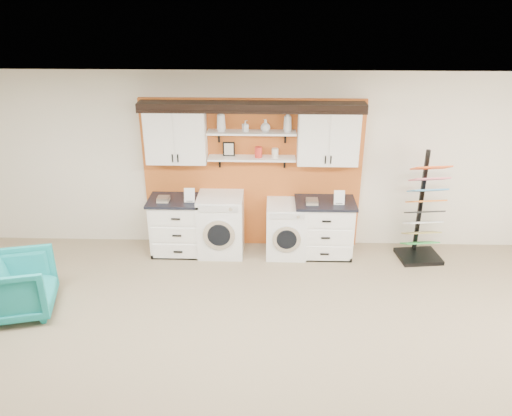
{
  "coord_description": "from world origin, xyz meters",
  "views": [
    {
      "loc": [
        0.29,
        -3.38,
        3.94
      ],
      "look_at": [
        0.11,
        2.3,
        1.38
      ],
      "focal_mm": 35.0,
      "sensor_mm": 36.0,
      "label": 1
    }
  ],
  "objects_px": {
    "base_cabinet_left": "(180,225)",
    "washer": "(221,224)",
    "dryer": "(286,229)",
    "sample_rack": "(422,227)",
    "armchair": "(18,286)",
    "base_cabinet_right": "(324,228)"
  },
  "relations": [
    {
      "from": "base_cabinet_left",
      "to": "washer",
      "type": "height_order",
      "value": "washer"
    },
    {
      "from": "base_cabinet_left",
      "to": "washer",
      "type": "xyz_separation_m",
      "value": [
        0.65,
        -0.0,
        0.03
      ]
    },
    {
      "from": "dryer",
      "to": "sample_rack",
      "type": "height_order",
      "value": "sample_rack"
    },
    {
      "from": "washer",
      "to": "armchair",
      "type": "bearing_deg",
      "value": -145.74
    },
    {
      "from": "sample_rack",
      "to": "washer",
      "type": "bearing_deg",
      "value": 171.31
    },
    {
      "from": "base_cabinet_left",
      "to": "armchair",
      "type": "bearing_deg",
      "value": -137.19
    },
    {
      "from": "dryer",
      "to": "armchair",
      "type": "distance_m",
      "value": 3.87
    },
    {
      "from": "washer",
      "to": "sample_rack",
      "type": "relative_size",
      "value": 0.57
    },
    {
      "from": "base_cabinet_right",
      "to": "sample_rack",
      "type": "distance_m",
      "value": 1.5
    },
    {
      "from": "washer",
      "to": "armchair",
      "type": "height_order",
      "value": "washer"
    },
    {
      "from": "sample_rack",
      "to": "base_cabinet_right",
      "type": "bearing_deg",
      "value": 169.36
    },
    {
      "from": "dryer",
      "to": "armchair",
      "type": "xyz_separation_m",
      "value": [
        -3.49,
        -1.68,
        -0.04
      ]
    },
    {
      "from": "base_cabinet_left",
      "to": "armchair",
      "type": "distance_m",
      "value": 2.47
    },
    {
      "from": "armchair",
      "to": "base_cabinet_right",
      "type": "bearing_deg",
      "value": -81.69
    },
    {
      "from": "base_cabinet_left",
      "to": "armchair",
      "type": "relative_size",
      "value": 1.09
    },
    {
      "from": "base_cabinet_right",
      "to": "washer",
      "type": "relative_size",
      "value": 0.95
    },
    {
      "from": "washer",
      "to": "armchair",
      "type": "distance_m",
      "value": 2.98
    },
    {
      "from": "base_cabinet_right",
      "to": "armchair",
      "type": "bearing_deg",
      "value": -157.58
    },
    {
      "from": "washer",
      "to": "sample_rack",
      "type": "height_order",
      "value": "sample_rack"
    },
    {
      "from": "washer",
      "to": "dryer",
      "type": "distance_m",
      "value": 1.03
    },
    {
      "from": "dryer",
      "to": "armchair",
      "type": "relative_size",
      "value": 1.0
    },
    {
      "from": "base_cabinet_right",
      "to": "dryer",
      "type": "height_order",
      "value": "base_cabinet_right"
    }
  ]
}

